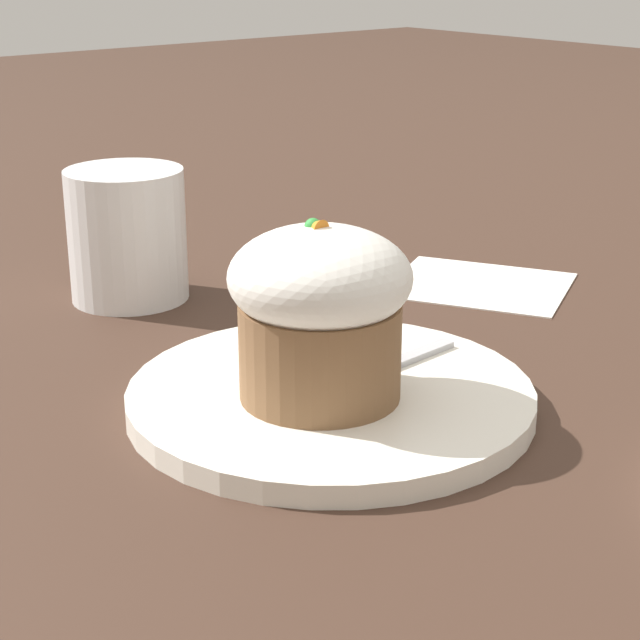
# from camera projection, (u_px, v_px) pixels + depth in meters

# --- Properties ---
(ground_plane) EXTENTS (4.00, 4.00, 0.00)m
(ground_plane) POSITION_uv_depth(u_px,v_px,m) (330.00, 408.00, 0.65)
(ground_plane) COLOR #3D281E
(dessert_plate) EXTENTS (0.25, 0.25, 0.01)m
(dessert_plate) POSITION_uv_depth(u_px,v_px,m) (330.00, 397.00, 0.65)
(dessert_plate) COLOR white
(dessert_plate) RESTS_ON ground_plane
(carrot_cake) EXTENTS (0.11, 0.11, 0.11)m
(carrot_cake) POSITION_uv_depth(u_px,v_px,m) (320.00, 310.00, 0.61)
(carrot_cake) COLOR brown
(carrot_cake) RESTS_ON dessert_plate
(spoon) EXTENTS (0.04, 0.12, 0.01)m
(spoon) POSITION_uv_depth(u_px,v_px,m) (369.00, 375.00, 0.65)
(spoon) COLOR #B7B7BC
(spoon) RESTS_ON dessert_plate
(coffee_cup) EXTENTS (0.13, 0.09, 0.10)m
(coffee_cup) POSITION_uv_depth(u_px,v_px,m) (126.00, 234.00, 0.83)
(coffee_cup) COLOR white
(coffee_cup) RESTS_ON ground_plane
(paper_napkin) EXTENTS (0.18, 0.17, 0.00)m
(paper_napkin) POSITION_uv_depth(u_px,v_px,m) (479.00, 284.00, 0.87)
(paper_napkin) COLOR white
(paper_napkin) RESTS_ON ground_plane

